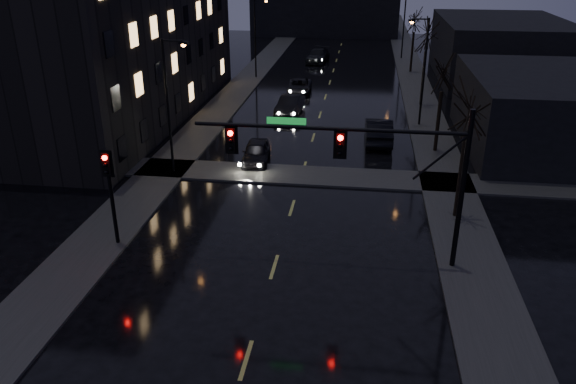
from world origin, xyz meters
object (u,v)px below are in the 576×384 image
(lead_car, at_px, (379,130))
(oncoming_car_a, at_px, (256,152))
(oncoming_car_d, at_px, (318,55))
(oncoming_car_b, at_px, (290,105))
(oncoming_car_c, at_px, (300,86))

(lead_car, bearing_deg, oncoming_car_a, 32.09)
(oncoming_car_a, xyz_separation_m, oncoming_car_d, (0.97, 34.17, 0.09))
(oncoming_car_b, height_order, lead_car, lead_car)
(lead_car, bearing_deg, oncoming_car_d, -78.29)
(oncoming_car_d, relative_size, lead_car, 1.03)
(lead_car, bearing_deg, oncoming_car_c, -63.63)
(oncoming_car_b, bearing_deg, lead_car, -34.93)
(oncoming_car_c, relative_size, oncoming_car_d, 0.86)
(oncoming_car_a, height_order, oncoming_car_b, oncoming_car_b)
(oncoming_car_c, relative_size, lead_car, 0.89)
(oncoming_car_a, xyz_separation_m, lead_car, (7.76, 5.14, 0.17))
(oncoming_car_a, height_order, oncoming_car_c, oncoming_car_a)
(oncoming_car_b, height_order, oncoming_car_c, oncoming_car_b)
(oncoming_car_a, xyz_separation_m, oncoming_car_c, (0.59, 18.71, -0.04))
(oncoming_car_d, distance_m, lead_car, 29.81)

